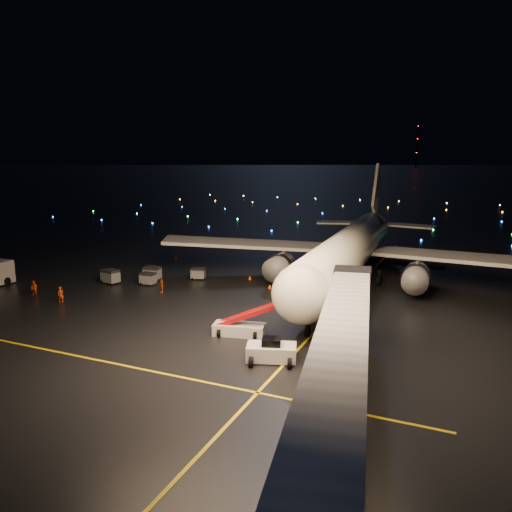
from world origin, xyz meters
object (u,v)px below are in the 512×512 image
object	(u,v)px
pushback_tug	(271,349)
baggage_cart_1	(152,273)
crew_a	(61,295)
crew_b	(34,288)
baggage_cart_2	(148,279)
crew_c	(162,286)
airliner	(354,224)
belt_loader	(239,317)
baggage_cart_3	(110,277)
baggage_cart_0	(198,274)

from	to	relation	value
pushback_tug	baggage_cart_1	distance (m)	31.00
crew_a	baggage_cart_1	xyz separation A→B (m)	(3.36, 12.91, 0.01)
crew_b	baggage_cart_2	distance (m)	13.45
crew_a	crew_b	distance (m)	4.93
baggage_cart_2	crew_c	bearing A→B (deg)	-36.51
airliner	crew_c	size ratio (longest dim) A/B	31.64
crew_c	crew_a	bearing A→B (deg)	-80.64
belt_loader	baggage_cart_2	bearing A→B (deg)	134.82
pushback_tug	baggage_cart_3	bearing A→B (deg)	134.15
baggage_cart_3	belt_loader	bearing A→B (deg)	-13.35
crew_c	baggage_cart_2	distance (m)	4.49
baggage_cart_0	baggage_cart_1	bearing A→B (deg)	-171.02
crew_a	crew_c	size ratio (longest dim) A/B	1.06
crew_c	crew_b	bearing A→B (deg)	-96.06
crew_a	belt_loader	bearing A→B (deg)	-32.08
pushback_tug	baggage_cart_1	xyz separation A→B (m)	(-24.78, 18.62, -0.05)
belt_loader	baggage_cart_1	xyz separation A→B (m)	(-19.80, 14.29, -0.79)
airliner	crew_b	distance (m)	40.63
crew_b	baggage_cart_3	distance (m)	9.44
airliner	crew_b	size ratio (longest dim) A/B	29.22
belt_loader	baggage_cart_0	distance (m)	22.30
pushback_tug	baggage_cart_3	world-z (taller)	pushback_tug
crew_a	baggage_cart_3	world-z (taller)	baggage_cart_3
pushback_tug	baggage_cart_0	world-z (taller)	pushback_tug
airliner	pushback_tug	bearing A→B (deg)	-92.54
pushback_tug	crew_b	distance (m)	33.64
baggage_cart_3	baggage_cart_2	bearing A→B (deg)	26.39
crew_a	baggage_cart_2	world-z (taller)	crew_a
crew_c	baggage_cart_1	size ratio (longest dim) A/B	0.79
airliner	crew_c	bearing A→B (deg)	-144.49
crew_a	crew_b	xyz separation A→B (m)	(-4.87, 0.76, 0.02)
crew_b	crew_a	bearing A→B (deg)	-17.94
baggage_cart_3	baggage_cart_1	bearing A→B (deg)	54.59
pushback_tug	baggage_cart_2	distance (m)	28.80
crew_c	baggage_cart_2	size ratio (longest dim) A/B	0.90
baggage_cart_0	baggage_cart_3	xyz separation A→B (m)	(-9.36, -6.53, 0.14)
airliner	baggage_cart_1	xyz separation A→B (m)	(-24.55, -10.92, -6.65)
pushback_tug	baggage_cart_0	distance (m)	28.82
belt_loader	pushback_tug	bearing A→B (deg)	-53.87
baggage_cart_0	baggage_cart_3	world-z (taller)	baggage_cart_3
baggage_cart_0	crew_c	bearing A→B (deg)	-113.02
pushback_tug	crew_a	bearing A→B (deg)	150.07
pushback_tug	belt_loader	distance (m)	6.65
crew_b	baggage_cart_0	bearing A→B (deg)	38.37
crew_c	baggage_cart_0	xyz separation A→B (m)	(0.68, 7.57, -0.07)
crew_b	crew_c	bearing A→B (deg)	20.38
belt_loader	crew_a	xyz separation A→B (m)	(-23.16, 1.37, -0.79)
belt_loader	crew_a	world-z (taller)	belt_loader
airliner	baggage_cart_0	world-z (taller)	airliner
airliner	crew_a	bearing A→B (deg)	-142.49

